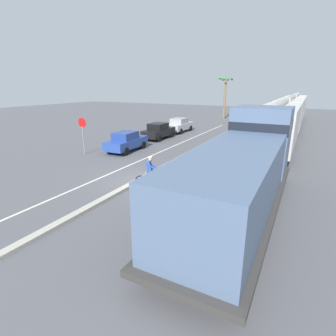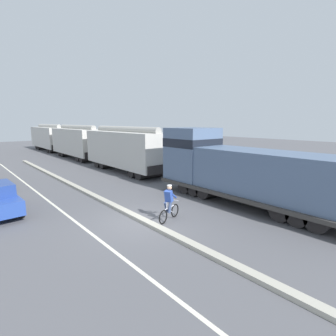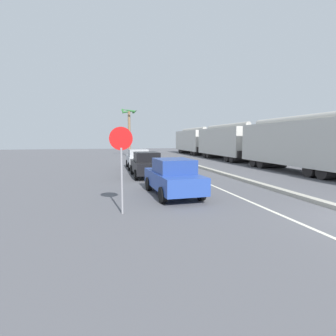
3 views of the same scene
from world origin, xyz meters
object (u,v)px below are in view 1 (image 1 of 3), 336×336
Objects in this scene: cyclist at (150,173)px; palm_tree_near at (225,90)px; hopper_car_middle at (289,114)px; stop_sign at (82,129)px; hopper_car_trailing at (295,107)px; parked_car_blue at (126,141)px; parked_car_silver at (179,125)px; hopper_car_lead at (278,126)px; locomotive at (245,170)px; parked_car_black at (159,131)px.

cyclist is 33.08m from palm_tree_near.
hopper_car_middle is 23.87m from stop_sign.
hopper_car_trailing is 35.51m from cyclist.
parked_car_blue is at bearing 45.23° from stop_sign.
palm_tree_near is at bearing 84.12° from stop_sign.
parked_car_blue is 10.66m from parked_car_silver.
palm_tree_near is at bearing -165.17° from hopper_car_trailing.
stop_sign is at bearing 155.99° from cyclist.
parked_car_silver is at bearing 156.42° from hopper_car_lead.
locomotive is 34.34m from palm_tree_near.
hopper_car_lead is at bearing -62.94° from palm_tree_near.
parked_car_blue is at bearing -89.02° from parked_car_silver.
cyclist is at bearing -62.07° from parked_car_black.
hopper_car_trailing is 11.10m from palm_tree_near.
hopper_car_middle and hopper_car_trailing have the same top height.
parked_car_blue is at bearing -110.81° from hopper_car_trailing.
stop_sign is (-13.39, -8.17, -0.05)m from hopper_car_lead.
cyclist is 0.60× the size of stop_sign.
cyclist is at bearing -45.27° from parked_car_blue.
stop_sign is 28.87m from palm_tree_near.
locomotive is at bearing -90.00° from hopper_car_middle.
parked_car_silver is (-11.20, -6.71, -1.26)m from hopper_car_middle.
hopper_car_trailing is (0.00, 23.20, 0.00)m from hopper_car_lead.
hopper_car_lead is 1.00× the size of hopper_car_trailing.
parked_car_black is 2.46× the size of cyclist.
palm_tree_near is at bearing 139.76° from hopper_car_middle.
parked_car_silver is (-11.20, 17.04, -0.98)m from locomotive.
cyclist is 0.26× the size of palm_tree_near.
palm_tree_near is (-10.44, -2.76, 2.55)m from hopper_car_trailing.
hopper_car_middle is 20.61m from parked_car_blue.
cyclist is (-4.89, -11.95, -1.26)m from hopper_car_lead.
parked_car_silver is (-0.18, 10.66, 0.00)m from parked_car_blue.
parked_car_blue is at bearing -87.51° from parked_car_black.
hopper_car_middle is 16.17m from parked_car_black.
parked_car_silver is (-11.20, -18.31, -1.26)m from hopper_car_trailing.
parked_car_black is at bearing -90.85° from parked_car_silver.
palm_tree_near reaches higher than hopper_car_lead.
stop_sign is at bearing -124.10° from hopper_car_middle.
parked_car_blue and parked_car_black have the same top height.
hopper_car_trailing is at bearing 66.89° from stop_sign.
parked_car_black is 20.74m from palm_tree_near.
parked_car_blue is 1.01× the size of parked_car_silver.
stop_sign is at bearing -148.61° from hopper_car_lead.
parked_car_silver is 16.03m from palm_tree_near.
hopper_car_trailing is 6.18× the size of cyclist.
locomotive is 2.74× the size of parked_car_silver.
parked_car_blue is 26.49m from palm_tree_near.
hopper_car_trailing is at bearing 14.83° from palm_tree_near.
parked_car_silver is 17.98m from cyclist.
palm_tree_near reaches higher than parked_car_silver.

